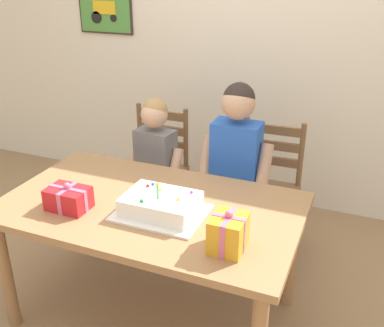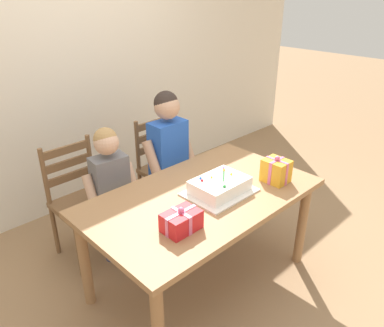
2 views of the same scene
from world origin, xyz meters
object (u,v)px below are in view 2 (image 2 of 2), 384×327
dining_table (202,206)px  birthday_cake (220,186)px  gift_box_red_large (181,221)px  child_younger (111,184)px  chair_left (82,201)px  child_older (168,150)px  chair_right (166,168)px  gift_box_beside_cake (276,171)px

dining_table → birthday_cake: 0.18m
gift_box_red_large → child_younger: 0.85m
chair_left → child_younger: child_younger is taller
child_older → chair_left: bearing=161.4°
chair_left → child_younger: (0.13, -0.23, 0.20)m
dining_table → child_younger: size_ratio=1.43×
chair_right → child_older: 0.40m
gift_box_red_large → gift_box_beside_cake: bearing=-2.0°
gift_box_red_large → chair_right: bearing=53.9°
dining_table → gift_box_red_large: gift_box_red_large is taller
gift_box_red_large → child_younger: bearing=85.2°
gift_box_red_large → birthday_cake: bearing=15.6°
birthday_cake → chair_right: same height
dining_table → child_older: bearing=67.6°
gift_box_red_large → child_older: child_older is taller
chair_left → child_younger: size_ratio=0.84×
chair_right → chair_left: bearing=180.0°
child_younger → birthday_cake: bearing=-61.5°
chair_left → chair_right: bearing=-0.0°
dining_table → chair_left: bearing=115.7°
gift_box_beside_cake → chair_right: size_ratio=0.21×
gift_box_beside_cake → child_younger: child_younger is taller
gift_box_beside_cake → gift_box_red_large: bearing=178.0°
dining_table → chair_left: size_ratio=1.69×
chair_right → child_older: bearing=-123.9°
child_older → child_younger: size_ratio=1.14×
birthday_cake → dining_table: bearing=144.9°
gift_box_beside_cake → child_older: child_older is taller
dining_table → chair_right: bearing=64.4°
birthday_cake → child_older: bearing=76.7°
chair_right → child_younger: bearing=-162.0°
gift_box_red_large → chair_left: bearing=93.2°
dining_table → birthday_cake: birthday_cake is taller
dining_table → child_older: 0.71m
gift_box_red_large → child_older: size_ratio=0.17×
gift_box_red_large → chair_right: chair_right is taller
child_older → child_younger: 0.56m
chair_right → child_older: (-0.16, -0.23, 0.29)m
gift_box_beside_cake → birthday_cake: bearing=158.5°
birthday_cake → child_younger: 0.82m
gift_box_red_large → dining_table: bearing=28.4°
chair_left → child_older: bearing=-18.6°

